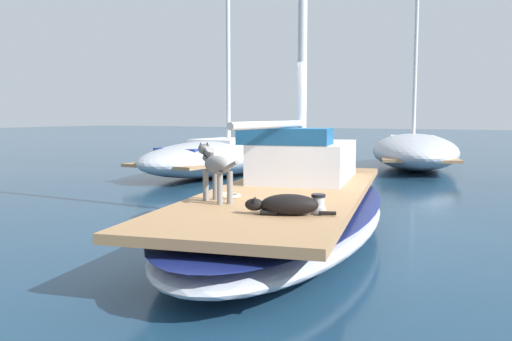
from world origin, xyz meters
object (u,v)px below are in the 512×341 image
Objects in this scene: dog_grey at (216,166)px; coiled_rope at (228,196)px; moored_boat_port_side at (217,156)px; moored_boat_far_astern at (414,150)px; dog_black at (286,205)px; sailboat_main at (289,212)px; deck_winch at (318,205)px.

dog_grey reaches higher than coiled_rope.
dog_grey is at bearing -58.42° from moored_boat_port_side.
moored_boat_port_side is at bearing -134.80° from moored_boat_far_astern.
dog_grey is 1.23m from dog_black.
dog_black is at bearing -66.73° from sailboat_main.
moored_boat_far_astern is (-0.08, 11.81, -0.11)m from coiled_rope.
moored_boat_far_astern is 0.92× the size of moored_boat_port_side.
moored_boat_port_side is (-6.05, 7.78, -0.22)m from deck_winch.
moored_boat_port_side reaches higher than dog_black.
dog_black is at bearing -33.57° from coiled_rope.
dog_grey reaches higher than sailboat_main.
dog_black is 2.86× the size of coiled_rope.
sailboat_main is 7.91m from moored_boat_port_side.
moored_boat_far_astern is (-1.50, 12.36, -0.19)m from deck_winch.
coiled_rope is at bearing 95.26° from dog_grey.
deck_winch reaches higher than sailboat_main.
deck_winch is (0.28, 0.21, -0.01)m from dog_black.
moored_boat_far_astern is (-1.22, 12.57, -0.20)m from dog_black.
dog_grey is 0.12× the size of moored_boat_far_astern.
coiled_rope is at bearing 158.78° from deck_winch.
sailboat_main is 36.16× the size of deck_winch.
dog_grey is at bearing 171.39° from deck_winch.
moored_boat_port_side is at bearing 121.58° from dog_grey.
dog_grey is 1.44m from deck_winch.
sailboat_main is 1.11× the size of moored_boat_far_astern.
dog_black reaches higher than coiled_rope.
moored_boat_port_side is (-4.66, 7.57, -0.54)m from dog_grey.
dog_grey is at bearing 159.41° from dog_black.
coiled_rope is (-0.03, 0.34, -0.40)m from dog_grey.
moored_boat_far_astern is at bearing 45.20° from moored_boat_port_side.
moored_boat_port_side is (-4.55, -4.58, -0.03)m from moored_boat_far_astern.
moored_boat_port_side reaches higher than deck_winch.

